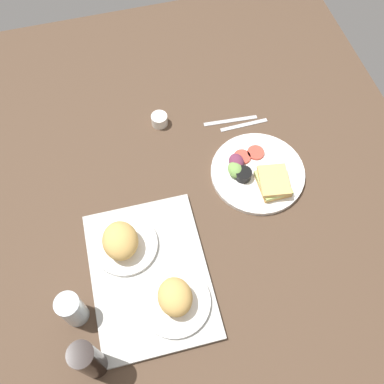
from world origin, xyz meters
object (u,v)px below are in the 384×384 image
at_px(serving_tray, 150,274).
at_px(bread_plate_near, 175,299).
at_px(soda_bottle, 89,360).
at_px(espresso_cup, 159,120).
at_px(plate_with_salad, 257,173).
at_px(bread_plate_far, 122,242).
at_px(knife, 230,121).
at_px(fork, 244,125).
at_px(drinking_glass, 72,309).

height_order(serving_tray, bread_plate_near, bread_plate_near).
height_order(serving_tray, soda_bottle, soda_bottle).
relative_size(soda_bottle, espresso_cup, 3.50).
distance_m(serving_tray, plate_with_salad, 0.47).
distance_m(bread_plate_far, knife, 0.59).
distance_m(bread_plate_far, soda_bottle, 0.33).
height_order(soda_bottle, fork, soda_bottle).
distance_m(serving_tray, espresso_cup, 0.55).
distance_m(bread_plate_near, fork, 0.66).
bearing_deg(espresso_cup, bread_plate_near, 171.10).
xyz_separation_m(serving_tray, drinking_glass, (-0.06, 0.22, 0.06)).
relative_size(drinking_glass, fork, 0.74).
relative_size(bread_plate_far, drinking_glass, 1.50).
bearing_deg(bread_plate_near, knife, -30.71).
distance_m(espresso_cup, fork, 0.29).
relative_size(bread_plate_near, knife, 1.04).
xyz_separation_m(plate_with_salad, soda_bottle, (-0.44, 0.59, 0.08)).
distance_m(serving_tray, soda_bottle, 0.29).
bearing_deg(drinking_glass, bread_plate_near, -98.28).
height_order(serving_tray, drinking_glass, drinking_glass).
distance_m(serving_tray, drinking_glass, 0.23).
distance_m(bread_plate_near, bread_plate_far, 0.22).
relative_size(bread_plate_near, bread_plate_far, 1.04).
distance_m(plate_with_salad, knife, 0.24).
relative_size(bread_plate_far, fork, 1.12).
height_order(bread_plate_far, plate_with_salad, bread_plate_far).
bearing_deg(knife, fork, 147.55).
relative_size(serving_tray, bread_plate_near, 2.27).
distance_m(drinking_glass, fork, 0.82).
xyz_separation_m(espresso_cup, fork, (-0.08, -0.28, -0.02)).
relative_size(plate_with_salad, fork, 1.79).
bearing_deg(bread_plate_far, soda_bottle, 156.51).
bearing_deg(drinking_glass, knife, -48.79).
bearing_deg(espresso_cup, plate_with_salad, -138.34).
xyz_separation_m(bread_plate_near, bread_plate_far, (0.20, 0.11, 0.01)).
relative_size(serving_tray, bread_plate_far, 2.37).
bearing_deg(serving_tray, bread_plate_near, -152.52).
xyz_separation_m(plate_with_salad, espresso_cup, (0.29, 0.26, 0.00)).
distance_m(espresso_cup, knife, 0.25).
relative_size(fork, knife, 0.89).
bearing_deg(espresso_cup, soda_bottle, 155.27).
bearing_deg(plate_with_salad, drinking_glass, 115.42).
height_order(bread_plate_far, soda_bottle, soda_bottle).
bearing_deg(bread_plate_far, plate_with_salad, -73.26).
bearing_deg(serving_tray, plate_with_salad, -59.81).
bearing_deg(plate_with_salad, soda_bottle, 126.53).
height_order(drinking_glass, fork, drinking_glass).
xyz_separation_m(soda_bottle, knife, (0.68, -0.58, -0.10)).
bearing_deg(plate_with_salad, fork, -6.64).
bearing_deg(bread_plate_near, drinking_glass, 81.72).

